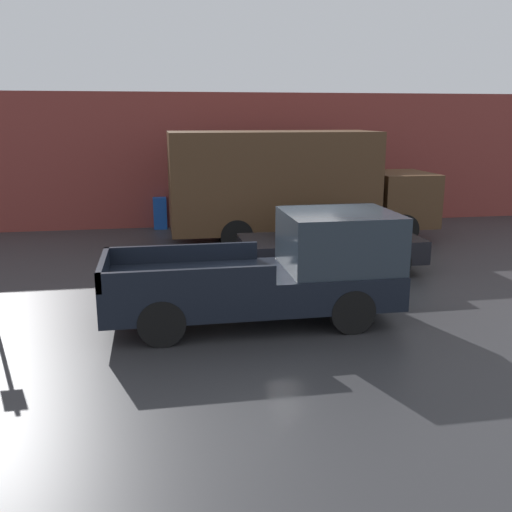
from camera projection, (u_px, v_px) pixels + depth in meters
ground_plane at (288, 303)px, 11.86m from camera, size 60.00×60.00×0.00m
building_wall at (230, 160)px, 19.81m from camera, size 28.00×0.15×4.55m
pickup_truck at (280, 271)px, 10.64m from camera, size 5.40×1.98×2.05m
car at (333, 240)px, 14.03m from camera, size 4.41×1.86×1.57m
delivery_truck at (291, 184)px, 17.20m from camera, size 8.06×2.38×3.34m
newspaper_box at (160, 213)px, 19.49m from camera, size 0.45×0.40×1.07m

